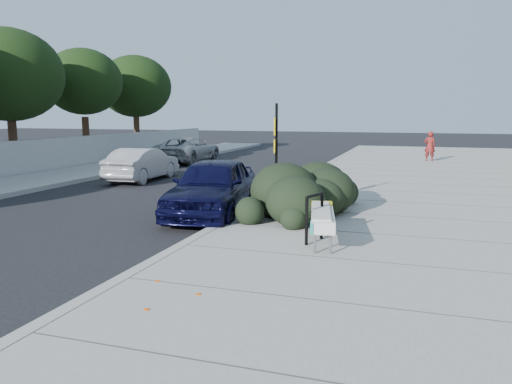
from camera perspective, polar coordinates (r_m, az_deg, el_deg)
ground at (r=9.66m, az=-8.48°, el=-6.82°), size 120.00×120.00×0.00m
sidewalk_near at (r=13.61m, az=23.68°, el=-2.51°), size 11.20×50.00×0.15m
curb_near at (r=14.17m, az=0.56°, el=-1.26°), size 0.22×50.00×0.17m
curb_far at (r=18.22m, az=-24.20°, el=0.25°), size 0.22×50.00×0.17m
tree_far_d at (r=24.08m, az=-26.47°, el=11.87°), size 4.60×4.60×6.16m
tree_far_e at (r=27.89m, az=-19.15°, el=11.79°), size 4.00×4.00×5.90m
tree_far_f at (r=32.03m, az=-13.65°, el=11.63°), size 4.40×4.40×6.07m
bench at (r=9.65m, az=7.58°, el=-2.84°), size 0.82×2.15×0.63m
bike_rack at (r=9.66m, az=6.70°, el=-2.40°), size 0.24×0.62×0.94m
sign_post at (r=12.55m, az=2.27°, el=4.73°), size 0.15×0.30×2.71m
hedge at (r=12.49m, az=5.44°, el=0.94°), size 2.63×4.13×1.44m
sedan_navy at (r=12.86m, az=-4.98°, el=0.61°), size 2.31×4.55×1.48m
wagon_silver at (r=19.91m, az=-12.84°, el=3.12°), size 1.52×3.93×1.28m
suv_silver at (r=26.85m, az=-7.82°, el=4.81°), size 2.30×4.82×1.33m
pedestrian at (r=27.23m, az=19.24°, el=4.98°), size 0.57×0.39×1.53m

